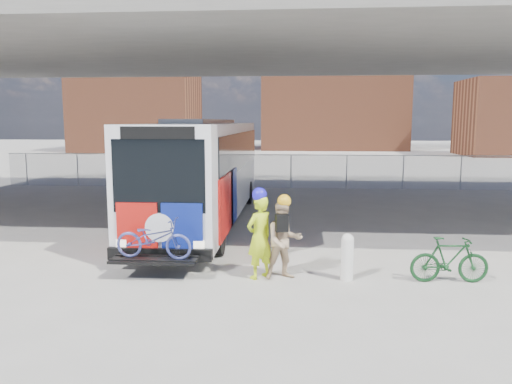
# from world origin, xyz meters

# --- Properties ---
(ground) EXTENTS (160.00, 160.00, 0.00)m
(ground) POSITION_xyz_m (0.00, 0.00, 0.00)
(ground) COLOR #9E9991
(ground) RESTS_ON ground
(bus) EXTENTS (2.67, 12.95, 3.69)m
(bus) POSITION_xyz_m (-2.00, 2.46, 2.11)
(bus) COLOR silver
(bus) RESTS_ON ground
(overpass) EXTENTS (40.00, 16.00, 7.95)m
(overpass) POSITION_xyz_m (0.00, 4.00, 6.54)
(overpass) COLOR #605E59
(overpass) RESTS_ON ground
(chainlink_fence) EXTENTS (30.00, 0.06, 30.00)m
(chainlink_fence) POSITION_xyz_m (0.00, 12.00, 1.42)
(chainlink_fence) COLOR gray
(chainlink_fence) RESTS_ON ground
(brick_buildings) EXTENTS (54.00, 22.00, 12.00)m
(brick_buildings) POSITION_xyz_m (1.23, 48.23, 5.42)
(brick_buildings) COLOR brown
(brick_buildings) RESTS_ON ground
(smokestack) EXTENTS (2.20, 2.20, 25.00)m
(smokestack) POSITION_xyz_m (14.00, 55.00, 12.50)
(smokestack) COLOR brown
(smokestack) RESTS_ON ground
(bollard) EXTENTS (0.29, 0.29, 1.10)m
(bollard) POSITION_xyz_m (2.44, -3.86, 0.59)
(bollard) COLOR white
(bollard) RESTS_ON ground
(cyclist_hivis) EXTENTS (0.83, 0.83, 2.14)m
(cyclist_hivis) POSITION_xyz_m (0.42, -3.86, 1.03)
(cyclist_hivis) COLOR #CBEB18
(cyclist_hivis) RESTS_ON ground
(cyclist_tan) EXTENTS (1.05, 0.92, 1.98)m
(cyclist_tan) POSITION_xyz_m (0.99, -3.87, 0.93)
(cyclist_tan) COLOR tan
(cyclist_tan) RESTS_ON ground
(bike_parked) EXTENTS (1.78, 0.57, 1.06)m
(bike_parked) POSITION_xyz_m (4.73, -3.86, 0.53)
(bike_parked) COLOR #133D1C
(bike_parked) RESTS_ON ground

